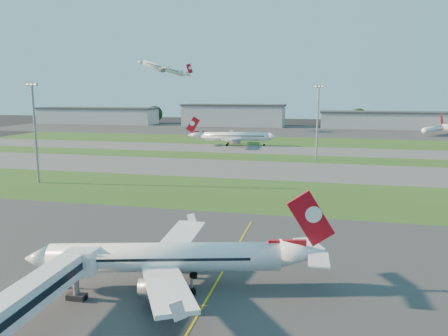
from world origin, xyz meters
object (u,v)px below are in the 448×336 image
(jet_bridge, at_px, (6,312))
(mini_jet_near, at_px, (433,129))
(airliner_taxiing, at_px, (234,137))
(light_mast_centre, at_px, (318,118))
(airliner_parked, at_px, (168,258))
(light_mast_west, at_px, (35,126))

(jet_bridge, relative_size, mini_jet_near, 1.06)
(jet_bridge, relative_size, airliner_taxiing, 0.73)
(jet_bridge, distance_m, light_mast_centre, 126.17)
(mini_jet_near, bearing_deg, airliner_parked, -168.41)
(airliner_taxiing, height_order, mini_jet_near, airliner_taxiing)
(mini_jet_near, distance_m, light_mast_west, 210.57)
(jet_bridge, height_order, light_mast_centre, light_mast_centre)
(jet_bridge, height_order, airliner_parked, airliner_parked)
(mini_jet_near, xyz_separation_m, light_mast_west, (-131.36, -164.17, 11.53))
(light_mast_west, bearing_deg, airliner_taxiing, 69.76)
(light_mast_centre, bearing_deg, jet_bridge, -101.38)
(mini_jet_near, relative_size, light_mast_centre, 0.98)
(mini_jet_near, bearing_deg, jet_bridge, -169.22)
(airliner_taxiing, distance_m, light_mast_west, 97.55)
(mini_jet_near, relative_size, light_mast_west, 0.98)
(jet_bridge, bearing_deg, mini_jet_near, 69.58)
(mini_jet_near, bearing_deg, light_mast_west, 172.54)
(airliner_taxiing, xyz_separation_m, light_mast_centre, (36.45, -34.96, 10.77))
(airliner_taxiing, bearing_deg, airliner_parked, 90.11)
(mini_jet_near, height_order, light_mast_centre, light_mast_centre)
(airliner_parked, distance_m, light_mast_west, 75.59)
(airliner_taxiing, relative_size, light_mast_west, 1.42)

